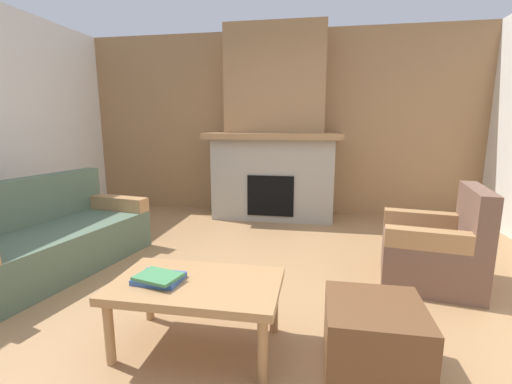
{
  "coord_description": "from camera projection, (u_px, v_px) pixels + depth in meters",
  "views": [
    {
      "loc": [
        0.63,
        -2.46,
        1.35
      ],
      "look_at": [
        -0.01,
        1.16,
        0.64
      ],
      "focal_mm": 24.66,
      "sensor_mm": 36.0,
      "label": 1
    }
  ],
  "objects": [
    {
      "name": "fireplace",
      "position": [
        274.0,
        137.0,
        5.06
      ],
      "size": [
        1.9,
        0.82,
        2.7
      ],
      "color": "gray",
      "rests_on": "ground"
    },
    {
      "name": "ottoman",
      "position": [
        374.0,
        338.0,
        1.92
      ],
      "size": [
        0.52,
        0.52,
        0.4
      ],
      "primitive_type": "cube",
      "color": "brown",
      "rests_on": "ground"
    },
    {
      "name": "ground",
      "position": [
        232.0,
        300.0,
        2.74
      ],
      "size": [
        9.0,
        9.0,
        0.0
      ],
      "primitive_type": "plane",
      "color": "#9E754C"
    },
    {
      "name": "wall_back_wood_panel",
      "position": [
        278.0,
        124.0,
        5.39
      ],
      "size": [
        6.0,
        0.12,
        2.7
      ],
      "primitive_type": "cube",
      "color": "#997047",
      "rests_on": "ground"
    },
    {
      "name": "couch",
      "position": [
        48.0,
        240.0,
        3.28
      ],
      "size": [
        1.14,
        1.92,
        0.85
      ],
      "color": "#4C604C",
      "rests_on": "ground"
    },
    {
      "name": "book_stack_near_edge",
      "position": [
        159.0,
        278.0,
        2.09
      ],
      "size": [
        0.29,
        0.25,
        0.05
      ],
      "color": "#335699",
      "rests_on": "coffee_table"
    },
    {
      "name": "armchair",
      "position": [
        436.0,
        250.0,
        3.01
      ],
      "size": [
        0.87,
        0.87,
        0.85
      ],
      "color": "brown",
      "rests_on": "ground"
    },
    {
      "name": "coffee_table",
      "position": [
        197.0,
        290.0,
        2.11
      ],
      "size": [
        1.0,
        0.6,
        0.43
      ],
      "color": "#A87A4C",
      "rests_on": "ground"
    }
  ]
}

